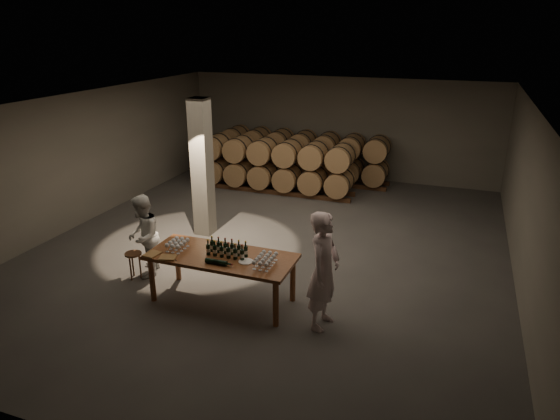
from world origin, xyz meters
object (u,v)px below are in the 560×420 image
(plate, at_px, (246,261))
(person_woman, at_px, (143,236))
(tasting_table, at_px, (222,261))
(person_man, at_px, (324,271))
(notebook_near, at_px, (168,258))
(stool, at_px, (134,258))
(bottle_cluster, at_px, (227,250))

(plate, relative_size, person_woman, 0.15)
(tasting_table, bearing_deg, person_man, -4.10)
(notebook_near, xyz_separation_m, person_woman, (-1.07, 0.81, -0.09))
(notebook_near, bearing_deg, person_man, -10.10)
(tasting_table, distance_m, plate, 0.53)
(tasting_table, xyz_separation_m, stool, (-2.00, 0.17, -0.35))
(person_man, bearing_deg, stool, 93.30)
(bottle_cluster, xyz_separation_m, person_woman, (-1.99, 0.36, -0.18))
(tasting_table, height_order, plate, plate)
(stool, bearing_deg, person_woman, 59.90)
(person_woman, bearing_deg, bottle_cluster, 56.50)
(tasting_table, relative_size, person_woman, 1.57)
(tasting_table, xyz_separation_m, notebook_near, (-0.81, -0.43, 0.12))
(stool, bearing_deg, notebook_near, -26.95)
(bottle_cluster, relative_size, plate, 2.85)
(stool, xyz_separation_m, person_man, (3.89, -0.31, 0.56))
(bottle_cluster, distance_m, notebook_near, 1.02)
(tasting_table, bearing_deg, person_woman, 168.62)
(plate, distance_m, person_woman, 2.44)
(notebook_near, height_order, person_woman, person_woman)
(stool, distance_m, person_woman, 0.45)
(plate, distance_m, stool, 2.57)
(bottle_cluster, height_order, notebook_near, bottle_cluster)
(notebook_near, distance_m, person_woman, 1.35)
(person_man, bearing_deg, bottle_cluster, 92.89)
(bottle_cluster, relative_size, stool, 1.34)
(bottle_cluster, xyz_separation_m, plate, (0.41, -0.11, -0.10))
(bottle_cluster, relative_size, person_woman, 0.44)
(tasting_table, bearing_deg, stool, 175.05)
(bottle_cluster, bearing_deg, tasting_table, -169.69)
(person_man, distance_m, person_woman, 3.81)
(tasting_table, height_order, person_woman, person_woman)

